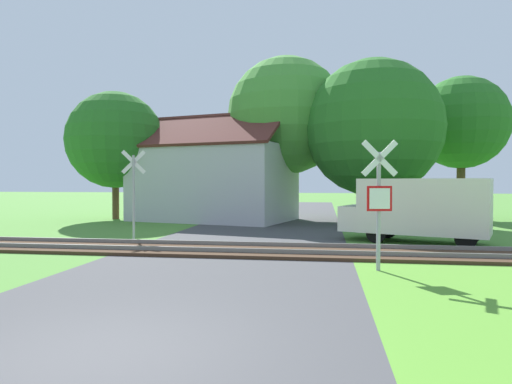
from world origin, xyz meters
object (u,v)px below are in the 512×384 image
object	(u,v)px
tree_left	(115,140)
mail_truck	(418,207)
stop_sign_near	(379,199)
house	(214,181)
tree_center	(286,116)
tree_right	(374,128)
crossing_sign_far	(134,188)
tree_far	(461,123)

from	to	relation	value
tree_left	mail_truck	size ratio (longest dim) A/B	1.38
stop_sign_near	house	size ratio (longest dim) A/B	0.32
house	tree_center	distance (m)	5.45
house	tree_right	world-z (taller)	tree_right
crossing_sign_far	mail_truck	bearing A→B (deg)	-12.54
stop_sign_near	crossing_sign_far	bearing A→B (deg)	-39.91
tree_center	house	bearing A→B (deg)	-165.21
crossing_sign_far	tree_center	size ratio (longest dim) A/B	0.36
tree_far	tree_left	world-z (taller)	tree_far
crossing_sign_far	mail_truck	world-z (taller)	crossing_sign_far
stop_sign_near	house	xyz separation A→B (m)	(-7.34, 13.42, 0.45)
stop_sign_near	mail_truck	distance (m)	5.72
stop_sign_near	house	distance (m)	15.30
house	tree_left	bearing A→B (deg)	-163.68
crossing_sign_far	house	distance (m)	8.86
crossing_sign_far	tree_far	bearing A→B (deg)	22.44
tree_center	crossing_sign_far	bearing A→B (deg)	-115.81
crossing_sign_far	tree_right	xyz separation A→B (m)	(9.36, 7.98, 2.96)
stop_sign_near	tree_center	xyz separation A→B (m)	(-3.42, 14.45, 4.08)
mail_truck	house	bearing A→B (deg)	70.88
crossing_sign_far	mail_truck	distance (m)	10.19
tree_far	stop_sign_near	bearing A→B (deg)	-111.43
stop_sign_near	tree_center	bearing A→B (deg)	-87.26
crossing_sign_far	house	world-z (taller)	house
stop_sign_near	tree_right	xyz separation A→B (m)	(1.18, 12.58, 3.12)
tree_far	mail_truck	bearing A→B (deg)	-112.07
tree_left	mail_truck	world-z (taller)	tree_left
tree_center	mail_truck	xyz separation A→B (m)	(5.37, -9.10, -4.58)
tree_center	mail_truck	size ratio (longest dim) A/B	1.74
stop_sign_near	mail_truck	size ratio (longest dim) A/B	0.60
house	mail_truck	size ratio (longest dim) A/B	1.86
house	mail_truck	distance (m)	12.34
stop_sign_near	tree_left	bearing A→B (deg)	-56.03
tree_far	tree_center	world-z (taller)	tree_center
stop_sign_near	mail_truck	world-z (taller)	stop_sign_near
crossing_sign_far	house	bearing A→B (deg)	67.74
house	crossing_sign_far	bearing A→B (deg)	-80.86
house	tree_far	world-z (taller)	tree_far
tree_left	tree_right	xyz separation A→B (m)	(14.21, -0.67, 0.37)
tree_center	tree_left	distance (m)	9.78
house	tree_center	world-z (taller)	tree_center
crossing_sign_far	tree_center	distance (m)	11.63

